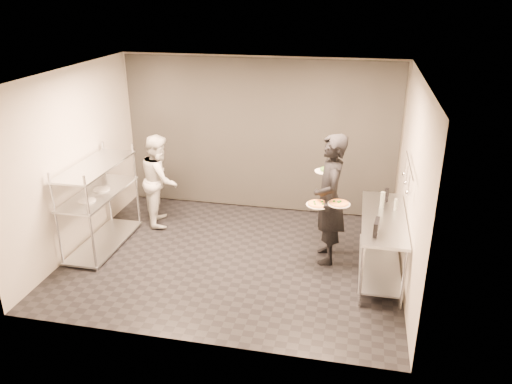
% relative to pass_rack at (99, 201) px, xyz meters
% --- Properties ---
extents(room_shell, '(5.00, 4.00, 2.80)m').
position_rel_pass_rack_xyz_m(room_shell, '(2.15, 1.18, 0.63)').
color(room_shell, black).
rests_on(room_shell, ground).
extents(pass_rack, '(0.60, 1.60, 1.50)m').
position_rel_pass_rack_xyz_m(pass_rack, '(0.00, 0.00, 0.00)').
color(pass_rack, silver).
rests_on(pass_rack, ground).
extents(prep_counter, '(0.60, 1.80, 0.92)m').
position_rel_pass_rack_xyz_m(prep_counter, '(4.33, 0.00, -0.14)').
color(prep_counter, silver).
rests_on(prep_counter, ground).
extents(utensil_rail, '(0.07, 1.20, 0.31)m').
position_rel_pass_rack_xyz_m(utensil_rail, '(4.58, 0.00, 0.78)').
color(utensil_rail, silver).
rests_on(utensil_rail, room_shell).
extents(waiter, '(0.58, 0.79, 1.98)m').
position_rel_pass_rack_xyz_m(waiter, '(3.55, 0.29, 0.22)').
color(waiter, black).
rests_on(waiter, ground).
extents(chef, '(0.81, 0.92, 1.59)m').
position_rel_pass_rack_xyz_m(chef, '(0.60, 1.01, 0.03)').
color(chef, silver).
rests_on(chef, ground).
extents(pizza_plate_near, '(0.34, 0.34, 0.05)m').
position_rel_pass_rack_xyz_m(pizza_plate_near, '(3.40, 0.05, 0.24)').
color(pizza_plate_near, silver).
rests_on(pizza_plate_near, waiter).
extents(pizza_plate_far, '(0.32, 0.32, 0.05)m').
position_rel_pass_rack_xyz_m(pizza_plate_far, '(3.70, 0.03, 0.28)').
color(pizza_plate_far, silver).
rests_on(pizza_plate_far, waiter).
extents(salad_plate, '(0.29, 0.29, 0.07)m').
position_rel_pass_rack_xyz_m(salad_plate, '(3.44, 0.56, 0.58)').
color(salad_plate, silver).
rests_on(salad_plate, waiter).
extents(pos_monitor, '(0.09, 0.27, 0.19)m').
position_rel_pass_rack_xyz_m(pos_monitor, '(4.21, -0.55, 0.25)').
color(pos_monitor, black).
rests_on(pos_monitor, prep_counter).
extents(bottle_green, '(0.07, 0.07, 0.23)m').
position_rel_pass_rack_xyz_m(bottle_green, '(4.30, 0.33, 0.27)').
color(bottle_green, gray).
rests_on(bottle_green, prep_counter).
extents(bottle_clear, '(0.05, 0.05, 0.17)m').
position_rel_pass_rack_xyz_m(bottle_clear, '(4.49, 0.27, 0.24)').
color(bottle_clear, gray).
rests_on(bottle_clear, prep_counter).
extents(bottle_dark, '(0.06, 0.06, 0.20)m').
position_rel_pass_rack_xyz_m(bottle_dark, '(4.37, 0.57, 0.25)').
color(bottle_dark, black).
rests_on(bottle_dark, prep_counter).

